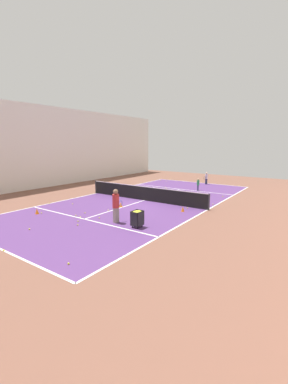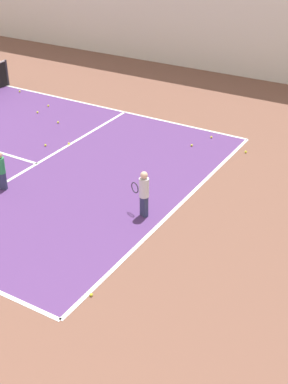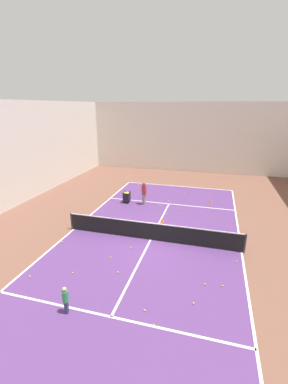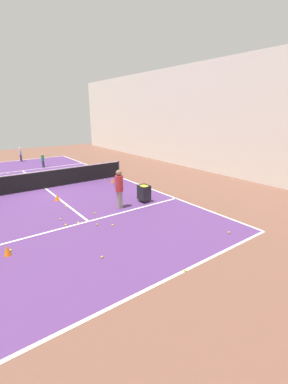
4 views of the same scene
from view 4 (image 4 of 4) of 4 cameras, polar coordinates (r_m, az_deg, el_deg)
The scene contains 37 objects.
ground_plane at distance 15.59m, azimuth -21.04°, elevation 0.72°, with size 36.64×36.64×0.00m, color brown.
court_playing_area at distance 15.59m, azimuth -21.04°, elevation 0.73°, with size 9.52×20.65×0.00m.
line_baseline_near at distance 25.49m, azimuth -27.62°, elevation 6.07°, with size 9.52×0.10×0.00m, color white.
line_baseline_far at distance 7.05m, azimuth 4.77°, elevation -18.98°, with size 9.52×0.10×0.00m, color white.
line_sideline_left at distance 17.38m, azimuth -5.88°, elevation 3.48°, with size 0.10×20.65×0.00m, color white.
line_service_near at distance 20.98m, azimuth -25.42°, elevation 4.30°, with size 9.52×0.10×0.00m, color white.
line_service_far at distance 10.50m, azimuth -12.25°, elevation -6.40°, with size 9.52×0.10×0.00m, color white.
line_centre_service at distance 15.59m, azimuth -21.04°, elevation 0.74°, with size 0.10×11.36×0.00m, color white.
hall_enclosure_left at distance 20.63m, azimuth 8.99°, elevation 16.00°, with size 0.15×32.94×7.45m.
tennis_net at distance 15.46m, azimuth -21.26°, elevation 2.63°, with size 9.82×0.10×1.04m.
player_near_baseline at distance 25.00m, azimuth -25.78°, elevation 7.75°, with size 0.32×0.59×1.22m.
coach_at_net at distance 11.41m, azimuth -5.54°, elevation 1.24°, with size 0.40×0.70×1.76m.
child_midcourt at distance 21.44m, azimuth -21.58°, elevation 6.72°, with size 0.27×0.27×1.09m.
ball_cart at distance 12.26m, azimuth 0.00°, elevation 0.40°, with size 0.45×0.55×0.84m.
training_cone_0 at distance 15.83m, azimuth -7.04°, elevation 2.63°, with size 0.20×0.20×0.32m, color orange.
training_cone_1 at distance 13.26m, azimuth -18.75°, elevation -1.17°, with size 0.25×0.25×0.30m, color orange.
training_cone_2 at distance 8.97m, azimuth -28.12°, elevation -11.34°, with size 0.22×0.22×0.34m, color orange.
tennis_ball_3 at distance 20.25m, azimuth -28.03°, elevation 3.60°, with size 0.07×0.07×0.07m, color yellow.
tennis_ball_4 at distance 10.42m, azimuth -14.43°, elevation -6.57°, with size 0.07×0.07×0.07m, color yellow.
tennis_ball_5 at distance 11.19m, azimuth -10.88°, elevation -4.61°, with size 0.07×0.07×0.07m, color yellow.
tennis_ball_6 at distance 9.95m, azimuth -7.00°, elevation -7.31°, with size 0.07×0.07×0.07m, color yellow.
tennis_ball_7 at distance 9.80m, azimuth 18.35°, elevation -8.51°, with size 0.07×0.07×0.07m, color yellow.
tennis_ball_8 at distance 21.13m, azimuth -13.51°, elevation 5.69°, with size 0.07×0.07×0.07m, color yellow.
tennis_ball_10 at distance 10.09m, azimuth -10.43°, elevation -7.11°, with size 0.07×0.07×0.07m, color yellow.
tennis_ball_11 at distance 16.53m, azimuth -8.73°, elevation 2.75°, with size 0.07×0.07×0.07m, color yellow.
tennis_ball_12 at distance 18.08m, azimuth -18.69°, elevation 3.29°, with size 0.07×0.07×0.07m, color yellow.
tennis_ball_14 at distance 7.41m, azimuth 9.06°, elevation -16.82°, with size 0.07×0.07×0.07m, color yellow.
tennis_ball_16 at distance 18.82m, azimuth -21.89°, elevation 3.48°, with size 0.07×0.07×0.07m, color yellow.
tennis_ball_18 at distance 9.23m, azimuth -27.51°, elevation -11.40°, with size 0.07×0.07×0.07m, color yellow.
tennis_ball_19 at distance 16.82m, azimuth -19.68°, elevation 2.17°, with size 0.07×0.07×0.07m, color yellow.
tennis_ball_20 at distance 10.35m, azimuth -17.02°, elevation -6.97°, with size 0.07×0.07×0.07m, color yellow.
tennis_ball_21 at distance 8.00m, azimuth -9.32°, elevation -14.04°, with size 0.07×0.07×0.07m, color yellow.
tennis_ball_23 at distance 19.89m, azimuth -17.04°, elevation 4.68°, with size 0.07×0.07×0.07m, color yellow.
tennis_ball_24 at distance 12.24m, azimuth -16.94°, elevation -3.12°, with size 0.07×0.07×0.07m, color yellow.
tennis_ball_25 at distance 18.62m, azimuth -8.96°, elevation 4.40°, with size 0.07×0.07×0.07m, color yellow.
tennis_ball_26 at distance 10.93m, azimuth -18.06°, elevation -5.74°, with size 0.07×0.07×0.07m, color yellow.
tennis_ball_27 at distance 26.44m, azimuth -19.31°, elevation 7.49°, with size 0.07×0.07×0.07m, color yellow.
Camera 4 is at (3.81, 14.53, 4.19)m, focal length 24.00 mm.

